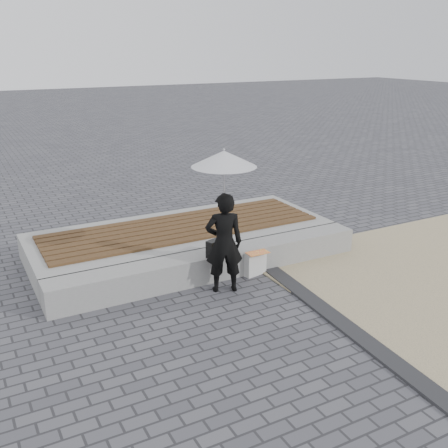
{
  "coord_description": "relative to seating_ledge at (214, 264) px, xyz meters",
  "views": [
    {
      "loc": [
        -3.28,
        -4.86,
        3.32
      ],
      "look_at": [
        -0.09,
        1.11,
        1.0
      ],
      "focal_mm": 41.85,
      "sensor_mm": 36.0,
      "label": 1
    }
  ],
  "objects": [
    {
      "name": "handbag",
      "position": [
        -0.02,
        -0.16,
        0.33
      ],
      "size": [
        0.39,
        0.24,
        0.26
      ],
      "primitive_type": "cube",
      "rotation": [
        0.0,
        0.0,
        0.33
      ],
      "color": "black",
      "rests_on": "seating_ledge"
    },
    {
      "name": "timber_platform",
      "position": [
        0.0,
        1.2,
        0.0
      ],
      "size": [
        5.0,
        2.0,
        0.4
      ],
      "primitive_type": "cube",
      "color": "gray",
      "rests_on": "ground"
    },
    {
      "name": "magazine",
      "position": [
        0.58,
        -0.28,
        0.18
      ],
      "size": [
        0.34,
        0.25,
        0.01
      ],
      "primitive_type": "cube",
      "rotation": [
        0.0,
        0.0,
        0.01
      ],
      "color": "red",
      "rests_on": "canvas_tote"
    },
    {
      "name": "parasol",
      "position": [
        -0.09,
        -0.49,
        1.71
      ],
      "size": [
        0.87,
        0.87,
        1.11
      ],
      "rotation": [
        0.0,
        0.0,
        0.12
      ],
      "color": "silver",
      "rests_on": "ground"
    },
    {
      "name": "seating_ledge",
      "position": [
        0.0,
        0.0,
        0.0
      ],
      "size": [
        5.0,
        0.45,
        0.4
      ],
      "primitive_type": "cube",
      "color": "#9D9D99",
      "rests_on": "ground"
    },
    {
      "name": "canvas_tote",
      "position": [
        0.58,
        -0.23,
        -0.01
      ],
      "size": [
        0.38,
        0.22,
        0.38
      ],
      "primitive_type": "cube",
      "rotation": [
        0.0,
        0.0,
        0.19
      ],
      "color": "silver",
      "rests_on": "ground"
    },
    {
      "name": "timber_decking",
      "position": [
        0.0,
        1.2,
        0.22
      ],
      "size": [
        4.6,
        1.4,
        0.04
      ],
      "primitive_type": null,
      "color": "brown",
      "rests_on": "timber_platform"
    },
    {
      "name": "woman",
      "position": [
        -0.09,
        -0.49,
        0.52
      ],
      "size": [
        0.61,
        0.5,
        1.44
      ],
      "primitive_type": "imported",
      "rotation": [
        0.0,
        0.0,
        2.8
      ],
      "color": "black",
      "rests_on": "ground"
    },
    {
      "name": "ground",
      "position": [
        0.0,
        -1.6,
        -0.2
      ],
      "size": [
        80.0,
        80.0,
        0.0
      ],
      "primitive_type": "plane",
      "color": "#4F4F54",
      "rests_on": "ground"
    },
    {
      "name": "edging_band",
      "position": [
        0.75,
        -2.1,
        -0.18
      ],
      "size": [
        0.61,
        5.2,
        0.04
      ],
      "primitive_type": "cube",
      "rotation": [
        0.0,
        0.0,
        -0.07
      ],
      "color": "#28282A",
      "rests_on": "ground"
    }
  ]
}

